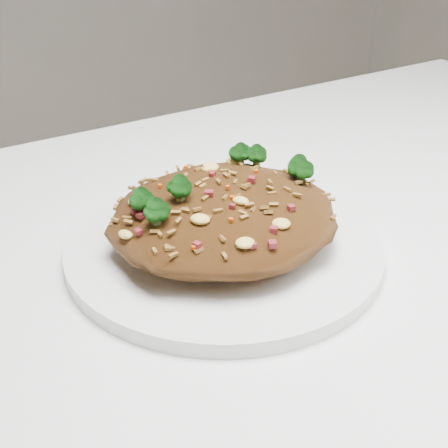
% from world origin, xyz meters
% --- Properties ---
extents(dining_table, '(1.20, 0.80, 0.75)m').
position_xyz_m(dining_table, '(0.00, 0.00, 0.66)').
color(dining_table, white).
rests_on(dining_table, ground).
extents(plate, '(0.28, 0.28, 0.01)m').
position_xyz_m(plate, '(-0.05, 0.06, 0.76)').
color(plate, white).
rests_on(plate, dining_table).
extents(fried_rice, '(0.20, 0.18, 0.07)m').
position_xyz_m(fried_rice, '(-0.05, 0.06, 0.80)').
color(fried_rice, brown).
rests_on(fried_rice, plate).
extents(fork, '(0.16, 0.05, 0.00)m').
position_xyz_m(fork, '(0.01, 0.13, 0.77)').
color(fork, silver).
rests_on(fork, plate).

